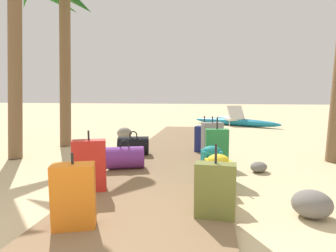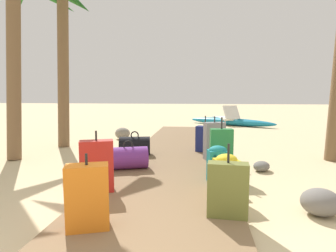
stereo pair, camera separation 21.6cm
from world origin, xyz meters
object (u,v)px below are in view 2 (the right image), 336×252
object	(u,v)px
suitcase_olive	(228,190)
duffel_bag_purple	(128,158)
backpack_teal	(218,163)
backpack_yellow	(226,173)
suitcase_navy	(205,139)
suitcase_orange	(88,197)
suitcase_green	(221,151)
suitcase_grey	(214,141)
duffel_bag_black	(135,146)
kayak	(230,122)
palm_tree_far_left	(59,9)
lounge_chair	(227,117)
suitcase_red	(97,166)

from	to	relation	value
suitcase_olive	duffel_bag_purple	xyz separation A→B (m)	(-1.44, 1.65, -0.09)
backpack_teal	backpack_yellow	size ratio (longest dim) A/B	1.02
suitcase_olive	duffel_bag_purple	size ratio (longest dim) A/B	1.05
suitcase_navy	suitcase_orange	bearing A→B (deg)	-106.93
backpack_yellow	suitcase_navy	bearing A→B (deg)	95.05
suitcase_green	suitcase_grey	distance (m)	0.90
duffel_bag_black	kayak	world-z (taller)	duffel_bag_black
palm_tree_far_left	kayak	size ratio (longest dim) A/B	1.23
backpack_teal	suitcase_navy	bearing A→B (deg)	94.04
suitcase_olive	palm_tree_far_left	bearing A→B (deg)	133.42
suitcase_orange	kayak	xyz separation A→B (m)	(2.19, 9.41, -0.23)
palm_tree_far_left	suitcase_orange	bearing A→B (deg)	-60.81
duffel_bag_black	suitcase_green	bearing A→B (deg)	-33.86
duffel_bag_purple	backpack_yellow	xyz separation A→B (m)	(1.48, -1.02, 0.08)
suitcase_olive	palm_tree_far_left	distance (m)	6.10
suitcase_green	duffel_bag_purple	world-z (taller)	suitcase_green
suitcase_orange	suitcase_green	bearing A→B (deg)	56.67
palm_tree_far_left	suitcase_grey	bearing A→B (deg)	-20.85
suitcase_olive	palm_tree_far_left	xyz separation A→B (m)	(-3.67, 3.88, 2.93)
suitcase_grey	palm_tree_far_left	size ratio (longest dim) A/B	0.19
duffel_bag_purple	duffel_bag_black	bearing A→B (deg)	97.60
kayak	suitcase_orange	bearing A→B (deg)	-103.10
suitcase_navy	backpack_yellow	xyz separation A→B (m)	(0.23, -2.55, -0.01)
suitcase_navy	suitcase_green	bearing A→B (deg)	-81.84
backpack_teal	lounge_chair	world-z (taller)	lounge_chair
palm_tree_far_left	kayak	bearing A→B (deg)	48.13
suitcase_grey	duffel_bag_purple	world-z (taller)	suitcase_grey
backpack_teal	suitcase_olive	bearing A→B (deg)	-88.01
duffel_bag_black	suitcase_orange	xyz separation A→B (m)	(0.30, -3.10, 0.11)
kayak	duffel_bag_purple	bearing A→B (deg)	-107.77
suitcase_grey	suitcase_red	bearing A→B (deg)	-128.14
suitcase_grey	kayak	size ratio (longest dim) A/B	0.23
suitcase_green	suitcase_red	bearing A→B (deg)	-146.64
backpack_teal	lounge_chair	distance (m)	8.16
duffel_bag_purple	suitcase_orange	distance (m)	2.07
backpack_teal	duffel_bag_black	size ratio (longest dim) A/B	0.78
duffel_bag_black	palm_tree_far_left	distance (m)	3.87
backpack_teal	palm_tree_far_left	distance (m)	5.44
backpack_yellow	lounge_chair	world-z (taller)	lounge_chair
suitcase_red	backpack_yellow	size ratio (longest dim) A/B	1.54
lounge_chair	suitcase_red	bearing A→B (deg)	-105.02
suitcase_red	duffel_bag_purple	xyz separation A→B (m)	(0.11, 1.10, -0.14)
suitcase_grey	backpack_teal	xyz separation A→B (m)	(-0.01, -1.38, -0.08)
suitcase_navy	backpack_yellow	bearing A→B (deg)	-84.95
suitcase_navy	suitcase_orange	xyz separation A→B (m)	(-1.09, -3.59, 0.03)
suitcase_green	suitcase_orange	xyz separation A→B (m)	(-1.32, -2.01, -0.05)
lounge_chair	duffel_bag_purple	bearing A→B (deg)	-106.33
suitcase_orange	kayak	bearing A→B (deg)	76.90
suitcase_red	suitcase_navy	size ratio (longest dim) A/B	1.02
suitcase_olive	backpack_teal	bearing A→B (deg)	91.99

